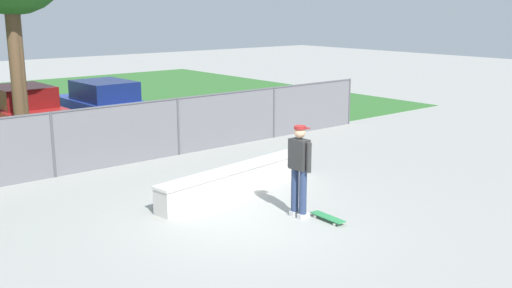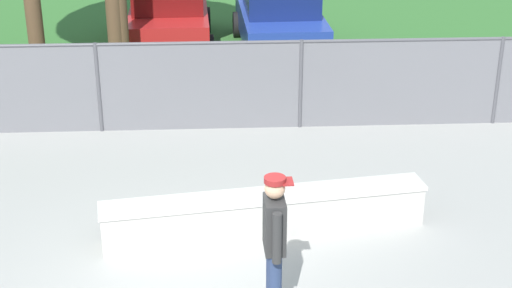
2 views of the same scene
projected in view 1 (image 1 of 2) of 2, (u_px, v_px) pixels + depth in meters
name	position (u px, v px, depth m)	size (l,w,h in m)	color
ground_plane	(246.00, 219.00, 11.56)	(80.00, 80.00, 0.00)	#9E9E99
grass_strip	(1.00, 113.00, 23.25)	(29.80, 20.00, 0.02)	#336B2D
concrete_ledge	(237.00, 179.00, 13.16)	(4.44, 1.12, 0.60)	#B7B5AD
skateboarder	(299.00, 167.00, 11.44)	(0.31, 0.60, 1.84)	beige
skateboard	(328.00, 217.00, 11.43)	(0.24, 0.81, 0.09)	#2D8C4C
chainlink_fence	(120.00, 132.00, 15.32)	(17.87, 0.07, 1.63)	#4C4C51
car_red	(21.00, 111.00, 18.73)	(2.12, 4.26, 1.66)	#B21E1E
car_blue	(104.00, 105.00, 19.99)	(2.12, 4.26, 1.66)	#233D9E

